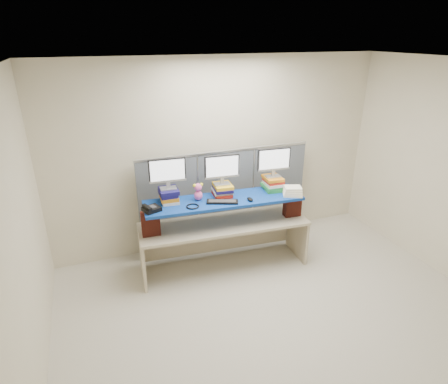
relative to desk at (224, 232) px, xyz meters
name	(u,v)px	position (x,y,z in m)	size (l,w,h in m)	color
room	(289,210)	(0.24, -1.22, 0.85)	(5.00, 4.00, 2.80)	beige
cubicle_partition	(226,199)	(0.24, 0.56, 0.22)	(2.60, 0.06, 1.53)	#4D535A
desk	(224,232)	(0.00, 0.00, 0.00)	(2.32, 0.84, 0.69)	#BBAC8F
brick_pier_left	(151,224)	(-0.98, 0.03, 0.30)	(0.23, 0.13, 0.31)	maroon
brick_pier_right	(292,205)	(0.97, -0.13, 0.30)	(0.23, 0.13, 0.31)	maroon
blue_board	(224,200)	(0.00, 0.00, 0.47)	(2.09, 0.52, 0.04)	navy
book_stack_left	(169,195)	(-0.69, 0.18, 0.58)	(0.25, 0.31, 0.18)	silver
book_stack_center	(222,190)	(0.02, 0.12, 0.57)	(0.28, 0.32, 0.16)	red
book_stack_right	(273,183)	(0.74, 0.06, 0.59)	(0.26, 0.31, 0.19)	#248837
monitor_left	(167,172)	(-0.69, 0.17, 0.90)	(0.47, 0.15, 0.41)	#A4A4A9
monitor_center	(222,168)	(0.02, 0.12, 0.88)	(0.47, 0.15, 0.41)	#A4A4A9
monitor_right	(274,161)	(0.74, 0.06, 0.91)	(0.47, 0.15, 0.41)	#A4A4A9
keyboard	(222,202)	(-0.06, -0.10, 0.50)	(0.43, 0.28, 0.03)	black
mouse	(250,199)	(0.30, -0.17, 0.51)	(0.07, 0.12, 0.04)	black
desk_phone	(151,209)	(-0.96, -0.02, 0.52)	(0.24, 0.23, 0.08)	black
headset	(193,206)	(-0.46, -0.09, 0.50)	(0.16, 0.16, 0.02)	black
plush_toy	(198,192)	(-0.32, 0.09, 0.61)	(0.14, 0.10, 0.23)	pink
binder_stack	(293,191)	(0.91, -0.21, 0.55)	(0.31, 0.28, 0.12)	white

